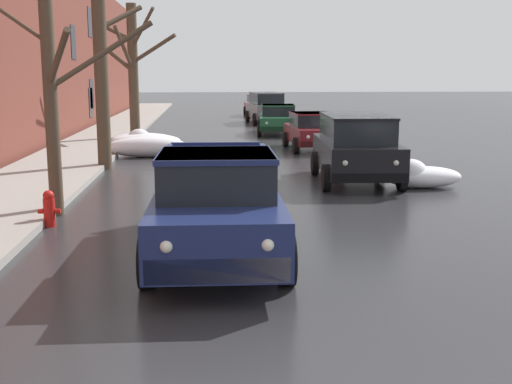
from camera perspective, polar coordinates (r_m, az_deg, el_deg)
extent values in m
cube|color=gray|center=(22.32, -16.28, 2.78)|extent=(2.92, 80.00, 0.15)
cube|color=brown|center=(22.66, -21.78, 12.56)|extent=(0.60, 80.00, 8.02)
cube|color=black|center=(36.77, -14.44, 8.46)|extent=(0.08, 1.10, 1.60)
cube|color=black|center=(36.42, -14.51, 7.69)|extent=(0.08, 1.10, 1.60)
cube|color=black|center=(32.50, -15.97, 12.66)|extent=(0.08, 1.10, 1.60)
cube|color=black|center=(37.28, -14.60, 14.40)|extent=(0.08, 1.10, 1.60)
ellipsoid|color=white|center=(23.00, -9.67, 3.97)|extent=(2.92, 0.93, 0.71)
ellipsoid|color=white|center=(23.20, -10.15, 3.82)|extent=(0.66, 0.55, 0.55)
ellipsoid|color=white|center=(26.18, -9.99, 4.58)|extent=(2.60, 1.32, 0.57)
ellipsoid|color=white|center=(26.42, -10.93, 4.57)|extent=(0.65, 0.55, 0.55)
ellipsoid|color=white|center=(17.09, 14.64, 1.30)|extent=(2.00, 0.94, 0.55)
ellipsoid|color=white|center=(16.94, 13.55, 1.61)|extent=(0.90, 0.75, 0.75)
ellipsoid|color=white|center=(25.75, -9.72, 4.49)|extent=(2.70, 1.40, 0.57)
ellipsoid|color=white|center=(26.01, -10.35, 4.72)|extent=(0.89, 0.74, 0.74)
ellipsoid|color=white|center=(25.76, -10.43, 4.44)|extent=(0.65, 0.54, 0.54)
cylinder|color=#4C3D2D|center=(13.68, -17.86, 9.52)|extent=(0.28, 0.28, 5.58)
cylinder|color=#4C3D2D|center=(13.69, -13.58, 11.79)|extent=(2.10, 0.52, 1.40)
cylinder|color=#4C3D2D|center=(12.89, -17.18, 11.31)|extent=(0.83, 1.58, 1.06)
cylinder|color=#4C3D2D|center=(14.04, -20.73, 14.17)|extent=(1.40, 0.40, 0.99)
cylinder|color=#4C3D2D|center=(20.18, -13.64, 11.47)|extent=(0.42, 0.42, 6.71)
cylinder|color=#4C3D2D|center=(20.63, -11.96, 14.92)|extent=(1.29, 1.11, 0.85)
cylinder|color=#4C3D2D|center=(28.99, -10.85, 10.36)|extent=(0.43, 0.43, 5.88)
cylinder|color=#4C3D2D|center=(28.45, -9.08, 12.46)|extent=(2.04, 1.12, 1.26)
cylinder|color=#4C3D2D|center=(28.11, -11.62, 12.32)|extent=(0.65, 2.00, 1.85)
cylinder|color=#4C3D2D|center=(28.27, -10.06, 14.13)|extent=(1.21, 1.62, 1.65)
cylinder|color=#4C3D2D|center=(29.27, -12.39, 11.69)|extent=(1.70, 0.58, 1.41)
cylinder|color=#4C3D2D|center=(29.35, -12.38, 13.72)|extent=(1.58, 0.63, 0.87)
cube|color=navy|center=(10.33, -3.50, -1.60)|extent=(1.97, 5.32, 0.76)
cube|color=black|center=(9.48, -3.54, 1.60)|extent=(1.68, 1.72, 0.64)
cube|color=navy|center=(9.44, -3.56, 3.28)|extent=(1.72, 1.77, 0.08)
cube|color=navy|center=(11.31, 0.97, 2.55)|extent=(0.14, 2.54, 0.44)
cube|color=navy|center=(11.31, -8.06, 2.45)|extent=(0.14, 2.54, 0.44)
cube|color=navy|center=(12.80, -3.56, 3.46)|extent=(1.78, 0.13, 0.44)
cube|color=#B7B7BC|center=(7.88, -3.44, -6.95)|extent=(1.79, 0.15, 0.32)
sphere|color=white|center=(7.78, 1.05, -4.72)|extent=(0.16, 0.16, 0.16)
sphere|color=white|center=(7.78, -7.98, -4.82)|extent=(0.16, 0.16, 0.16)
cylinder|color=black|center=(8.94, 2.74, -6.03)|extent=(0.23, 0.72, 0.72)
cylinder|color=black|center=(8.94, -9.64, -6.17)|extent=(0.23, 0.72, 0.72)
cylinder|color=black|center=(12.00, 1.09, -1.74)|extent=(0.23, 0.72, 0.72)
cylinder|color=black|center=(12.00, -8.08, -1.84)|extent=(0.23, 0.72, 0.72)
cube|color=black|center=(17.48, 8.84, 3.25)|extent=(2.13, 4.37, 0.80)
cube|color=black|center=(17.45, 8.88, 5.68)|extent=(1.79, 3.08, 0.68)
cube|color=black|center=(17.43, 8.91, 6.70)|extent=(1.83, 3.14, 0.06)
cube|color=black|center=(15.50, 10.09, 1.25)|extent=(1.83, 0.24, 0.22)
cube|color=black|center=(19.55, 7.80, 3.21)|extent=(1.83, 0.24, 0.22)
cylinder|color=black|center=(16.45, 12.83, 1.26)|extent=(0.22, 0.69, 0.68)
cylinder|color=black|center=(16.11, 6.24, 1.27)|extent=(0.22, 0.69, 0.68)
cylinder|color=black|center=(19.00, 10.97, 2.54)|extent=(0.22, 0.69, 0.68)
cylinder|color=black|center=(18.70, 5.25, 2.56)|extent=(0.22, 0.69, 0.68)
sphere|color=silver|center=(15.54, 12.34, 2.54)|extent=(0.14, 0.14, 0.14)
sphere|color=silver|center=(15.31, 7.93, 2.57)|extent=(0.14, 0.14, 0.14)
cube|color=maroon|center=(24.94, 5.05, 5.14)|extent=(1.82, 3.89, 0.60)
cube|color=black|center=(25.08, 4.98, 6.45)|extent=(1.52, 2.04, 0.52)
cube|color=maroon|center=(25.07, 4.99, 6.98)|extent=(1.55, 2.08, 0.06)
cube|color=black|center=(23.14, 5.96, 4.26)|extent=(1.65, 0.18, 0.22)
cube|color=black|center=(26.78, 4.24, 5.13)|extent=(1.65, 0.18, 0.22)
cylinder|color=black|center=(24.01, 7.62, 4.16)|extent=(0.20, 0.61, 0.60)
cylinder|color=black|center=(23.65, 3.56, 4.14)|extent=(0.20, 0.61, 0.60)
cylinder|color=black|center=(26.31, 6.36, 4.74)|extent=(0.20, 0.61, 0.60)
cylinder|color=black|center=(25.98, 2.64, 4.72)|extent=(0.20, 0.61, 0.60)
sphere|color=silver|center=(23.21, 7.32, 4.90)|extent=(0.14, 0.14, 0.14)
sphere|color=silver|center=(22.97, 4.65, 4.89)|extent=(0.14, 0.14, 0.14)
cube|color=#1E5633|center=(31.36, 1.98, 6.26)|extent=(2.13, 4.17, 0.60)
cube|color=black|center=(31.53, 1.98, 7.30)|extent=(1.71, 2.22, 0.52)
cube|color=#1E5633|center=(31.51, 1.98, 7.72)|extent=(1.75, 2.26, 0.06)
cube|color=black|center=(29.42, 2.08, 5.63)|extent=(1.75, 0.27, 0.22)
cube|color=black|center=(33.33, 1.90, 6.20)|extent=(1.75, 0.27, 0.22)
cylinder|color=black|center=(30.18, 3.78, 5.51)|extent=(0.23, 0.61, 0.60)
cylinder|color=black|center=(30.13, 0.30, 5.52)|extent=(0.23, 0.61, 0.60)
cylinder|color=black|center=(32.66, 3.53, 5.88)|extent=(0.23, 0.61, 0.60)
cylinder|color=black|center=(32.62, 0.31, 5.90)|extent=(0.23, 0.61, 0.60)
sphere|color=silver|center=(29.39, 3.22, 6.12)|extent=(0.14, 0.14, 0.14)
sphere|color=silver|center=(29.36, 0.94, 6.13)|extent=(0.14, 0.14, 0.14)
cube|color=slate|center=(38.27, 0.92, 7.23)|extent=(2.18, 4.51, 0.80)
cube|color=black|center=(38.28, 0.91, 8.34)|extent=(1.82, 3.18, 0.68)
cube|color=slate|center=(38.27, 0.91, 8.81)|extent=(1.86, 3.25, 0.06)
cube|color=#303032|center=(36.20, 1.54, 6.60)|extent=(1.77, 0.28, 0.22)
cube|color=#303032|center=(40.38, 0.36, 7.00)|extent=(1.77, 0.28, 0.22)
cylinder|color=black|center=(37.15, 2.71, 6.51)|extent=(0.24, 0.69, 0.68)
cylinder|color=black|center=(36.81, -0.11, 6.48)|extent=(0.24, 0.69, 0.68)
cylinder|color=black|center=(39.80, 1.87, 6.78)|extent=(0.24, 0.69, 0.68)
cylinder|color=black|center=(39.47, -0.77, 6.75)|extent=(0.24, 0.69, 0.68)
sphere|color=silver|center=(36.26, 2.47, 7.17)|extent=(0.14, 0.14, 0.14)
sphere|color=silver|center=(36.04, 0.63, 7.16)|extent=(0.14, 0.14, 0.14)
cube|color=red|center=(44.94, 0.25, 7.53)|extent=(1.81, 4.12, 0.60)
cube|color=black|center=(45.11, 0.22, 8.26)|extent=(1.49, 2.17, 0.52)
cube|color=red|center=(45.10, 0.22, 8.55)|extent=(1.52, 2.21, 0.06)
cube|color=#520B0B|center=(42.99, 0.61, 7.16)|extent=(1.58, 0.20, 0.22)
cube|color=#520B0B|center=(46.90, -0.08, 7.44)|extent=(1.58, 0.20, 0.22)
cylinder|color=black|center=(43.83, 1.54, 7.06)|extent=(0.21, 0.61, 0.60)
cylinder|color=black|center=(43.61, -0.61, 7.05)|extent=(0.21, 0.61, 0.60)
cylinder|color=black|center=(46.31, 1.06, 7.25)|extent=(0.21, 0.61, 0.60)
cylinder|color=black|center=(46.09, -0.98, 7.23)|extent=(0.21, 0.61, 0.60)
sphere|color=silver|center=(43.03, 1.31, 7.51)|extent=(0.14, 0.14, 0.14)
sphere|color=silver|center=(42.88, -0.08, 7.50)|extent=(0.14, 0.14, 0.14)
cylinder|color=red|center=(12.93, -17.88, -1.75)|extent=(0.22, 0.22, 0.55)
sphere|color=red|center=(12.86, -17.97, -0.31)|extent=(0.21, 0.21, 0.21)
cylinder|color=red|center=(12.96, -18.58, -1.64)|extent=(0.10, 0.09, 0.09)
cylinder|color=red|center=(12.89, -17.20, -1.63)|extent=(0.10, 0.09, 0.09)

